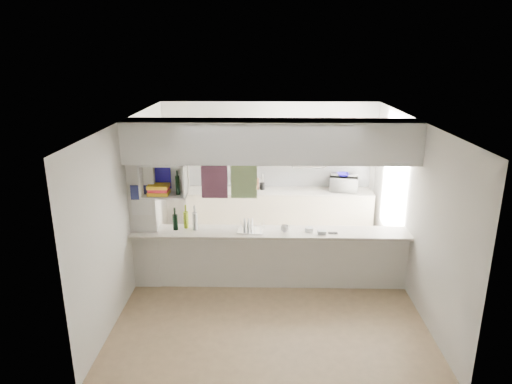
{
  "coord_description": "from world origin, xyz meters",
  "views": [
    {
      "loc": [
        -0.07,
        -6.42,
        3.54
      ],
      "look_at": [
        -0.22,
        0.5,
        1.38
      ],
      "focal_mm": 32.0,
      "sensor_mm": 36.0,
      "label": 1
    }
  ],
  "objects_px": {
    "microwave": "(344,184)",
    "bowl": "(343,175)",
    "wine_bottles": "(186,220)",
    "dish_rack": "(251,226)"
  },
  "relations": [
    {
      "from": "bowl",
      "to": "dish_rack",
      "type": "xyz_separation_m",
      "value": [
        -1.72,
        -2.09,
        -0.24
      ]
    },
    {
      "from": "dish_rack",
      "to": "wine_bottles",
      "type": "bearing_deg",
      "value": -176.55
    },
    {
      "from": "microwave",
      "to": "bowl",
      "type": "bearing_deg",
      "value": 23.66
    },
    {
      "from": "microwave",
      "to": "wine_bottles",
      "type": "xyz_separation_m",
      "value": [
        -2.73,
        -2.04,
        -0.01
      ]
    },
    {
      "from": "microwave",
      "to": "wine_bottles",
      "type": "relative_size",
      "value": 1.39
    },
    {
      "from": "microwave",
      "to": "bowl",
      "type": "height_order",
      "value": "bowl"
    },
    {
      "from": "wine_bottles",
      "to": "microwave",
      "type": "bearing_deg",
      "value": 36.77
    },
    {
      "from": "microwave",
      "to": "wine_bottles",
      "type": "distance_m",
      "value": 3.41
    },
    {
      "from": "microwave",
      "to": "dish_rack",
      "type": "xyz_separation_m",
      "value": [
        -1.74,
        -2.1,
        -0.07
      ]
    },
    {
      "from": "dish_rack",
      "to": "wine_bottles",
      "type": "xyz_separation_m",
      "value": [
        -0.99,
        0.06,
        0.06
      ]
    }
  ]
}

